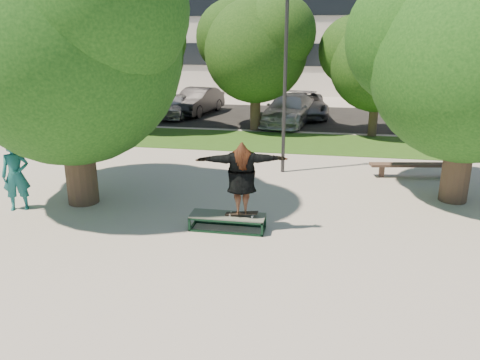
% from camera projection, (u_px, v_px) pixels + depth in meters
% --- Properties ---
extents(ground, '(120.00, 120.00, 0.00)m').
position_uv_depth(ground, '(223.00, 227.00, 11.46)').
color(ground, '#9C958F').
rests_on(ground, ground).
extents(grass_strip, '(30.00, 4.00, 0.02)m').
position_uv_depth(grass_strip, '(292.00, 142.00, 20.20)').
color(grass_strip, '#244313').
rests_on(grass_strip, ground).
extents(asphalt_strip, '(40.00, 8.00, 0.01)m').
position_uv_depth(asphalt_strip, '(283.00, 116.00, 26.47)').
color(asphalt_strip, black).
rests_on(asphalt_strip, ground).
extents(tree_left, '(6.96, 5.95, 7.12)m').
position_uv_depth(tree_left, '(65.00, 38.00, 11.89)').
color(tree_left, '#38281E').
rests_on(tree_left, ground).
extents(tree_right, '(6.24, 5.33, 6.51)m').
position_uv_depth(tree_right, '(469.00, 51.00, 12.11)').
color(tree_right, '#38281E').
rests_on(tree_right, ground).
extents(bg_tree_left, '(5.28, 4.51, 5.77)m').
position_uv_depth(bg_tree_left, '(135.00, 51.00, 21.84)').
color(bg_tree_left, '#38281E').
rests_on(bg_tree_left, ground).
extents(bg_tree_mid, '(5.76, 4.92, 6.24)m').
position_uv_depth(bg_tree_mid, '(255.00, 44.00, 21.77)').
color(bg_tree_mid, '#38281E').
rests_on(bg_tree_mid, ground).
extents(bg_tree_right, '(5.04, 4.31, 5.43)m').
position_uv_depth(bg_tree_right, '(377.00, 58.00, 20.51)').
color(bg_tree_right, '#38281E').
rests_on(bg_tree_right, ground).
extents(lamppost, '(0.25, 0.15, 6.11)m').
position_uv_depth(lamppost, '(285.00, 78.00, 15.03)').
color(lamppost, '#2D2D30').
rests_on(lamppost, ground).
extents(grind_box, '(1.80, 0.60, 0.38)m').
position_uv_depth(grind_box, '(228.00, 222.00, 11.25)').
color(grind_box, black).
rests_on(grind_box, ground).
extents(skater_rig, '(2.20, 1.02, 1.80)m').
position_uv_depth(skater_rig, '(242.00, 178.00, 10.85)').
color(skater_rig, white).
rests_on(skater_rig, grind_box).
extents(bystander, '(0.82, 0.70, 1.90)m').
position_uv_depth(bystander, '(16.00, 175.00, 12.33)').
color(bystander, '#185D5E').
rests_on(bystander, ground).
extents(bench, '(2.95, 0.89, 0.45)m').
position_uv_depth(bench, '(415.00, 166.00, 15.32)').
color(bench, '#49352B').
rests_on(bench, ground).
extents(car_silver_a, '(1.72, 3.91, 1.31)m').
position_uv_depth(car_silver_a, '(176.00, 106.00, 26.07)').
color(car_silver_a, '#9F9EA3').
rests_on(car_silver_a, asphalt_strip).
extents(car_dark, '(2.40, 4.76, 1.50)m').
position_uv_depth(car_dark, '(197.00, 101.00, 27.06)').
color(car_dark, black).
rests_on(car_dark, asphalt_strip).
extents(car_grey, '(2.82, 5.24, 1.40)m').
position_uv_depth(car_grey, '(305.00, 104.00, 26.24)').
color(car_grey, '#5B5C61').
rests_on(car_grey, asphalt_strip).
extents(car_silver_b, '(2.99, 5.46, 1.50)m').
position_uv_depth(car_silver_b, '(289.00, 110.00, 24.12)').
color(car_silver_b, '#B0B1B5').
rests_on(car_silver_b, asphalt_strip).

